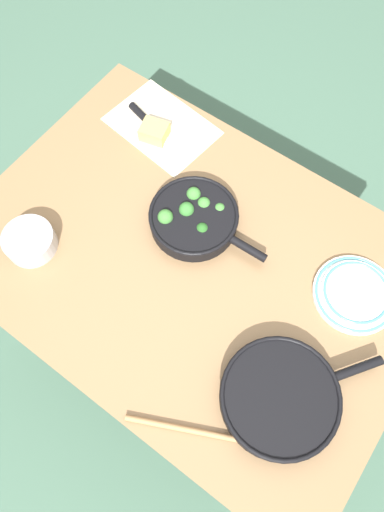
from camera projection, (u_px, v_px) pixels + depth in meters
ground_plane at (192, 327)px, 1.97m from camera, size 14.00×14.00×0.00m
dining_table_red at (192, 269)px, 1.36m from camera, size 1.29×0.92×0.73m
skillet_broccoli at (194, 218)px, 1.31m from camera, size 0.37×0.26×0.07m
skillet_eggs at (280, 397)px, 1.12m from camera, size 0.32×0.38×0.05m
wooden_spoon at (220, 436)px, 1.10m from camera, size 0.36×0.19×0.02m
parchment_sheet at (162, 126)px, 1.49m from camera, size 0.36×0.27×0.00m
grater_knife at (146, 121)px, 1.49m from camera, size 0.23×0.08×0.02m
cheese_block at (154, 132)px, 1.45m from camera, size 0.10×0.09×0.05m
dinner_plate_stack at (355, 294)px, 1.24m from camera, size 0.23×0.23×0.03m
prep_bowl_steel at (30, 241)px, 1.29m from camera, size 0.15×0.15×0.06m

